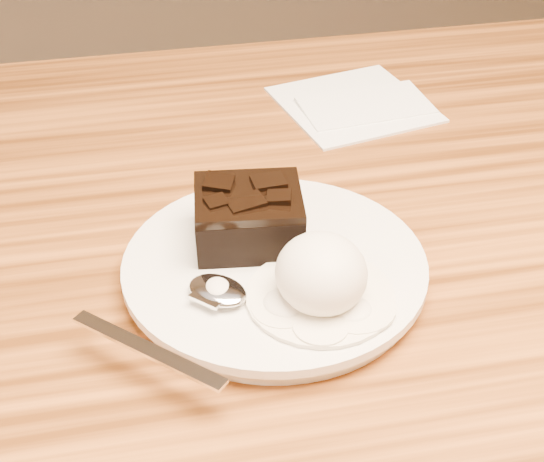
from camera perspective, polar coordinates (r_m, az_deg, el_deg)
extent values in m
cylinder|color=white|center=(0.64, 0.18, -2.74)|extent=(0.23, 0.23, 0.02)
cube|color=black|center=(0.64, -1.61, 0.73)|extent=(0.09, 0.08, 0.04)
ellipsoid|color=silver|center=(0.58, 3.39, -2.92)|extent=(0.06, 0.07, 0.05)
cylinder|color=white|center=(0.60, 3.31, -4.54)|extent=(0.11, 0.11, 0.00)
cube|color=white|center=(0.89, 5.61, 8.70)|extent=(0.17, 0.17, 0.01)
cube|color=black|center=(0.64, -3.43, -1.24)|extent=(0.01, 0.01, 0.00)
cube|color=black|center=(0.59, 5.12, -4.93)|extent=(0.01, 0.01, 0.00)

